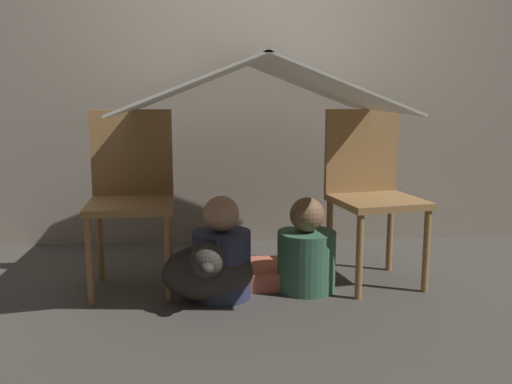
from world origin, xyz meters
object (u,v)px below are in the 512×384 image
at_px(person_front, 222,256).
at_px(dog, 208,271).
at_px(chair_left, 131,190).
at_px(chair_right, 371,187).
at_px(person_second, 306,253).

height_order(person_front, dog, person_front).
bearing_deg(dog, chair_left, 143.66).
bearing_deg(chair_left, dog, -39.52).
xyz_separation_m(chair_right, person_front, (-0.82, -0.23, -0.31)).
bearing_deg(dog, chair_right, 18.14).
height_order(chair_left, chair_right, same).
height_order(chair_left, person_front, chair_left).
bearing_deg(person_front, chair_left, 154.31).
distance_m(chair_left, chair_right, 1.29).
relative_size(chair_left, person_front, 1.79).
bearing_deg(person_front, person_second, 9.71).
distance_m(person_front, person_second, 0.45).
bearing_deg(chair_right, dog, -173.36).
bearing_deg(person_front, dog, -136.71).
xyz_separation_m(chair_left, person_front, (0.47, -0.23, -0.31)).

